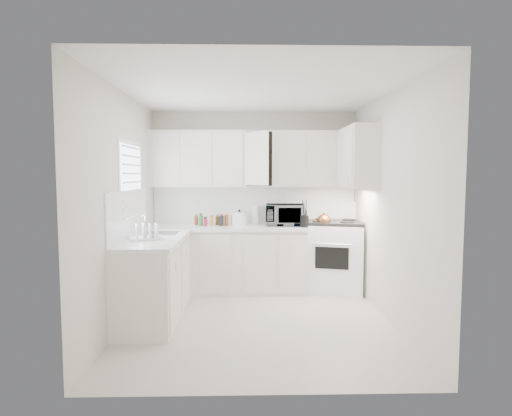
{
  "coord_description": "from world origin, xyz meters",
  "views": [
    {
      "loc": [
        -0.13,
        -4.68,
        1.67
      ],
      "look_at": [
        0.0,
        0.7,
        1.25
      ],
      "focal_mm": 29.57,
      "sensor_mm": 36.0,
      "label": 1
    }
  ],
  "objects_px": {
    "tea_kettle": "(324,220)",
    "microwave": "(285,212)",
    "dish_rack": "(146,231)",
    "rice_cooker": "(239,217)",
    "utensil_crock": "(304,213)",
    "stove": "(334,246)"
  },
  "relations": [
    {
      "from": "rice_cooker",
      "to": "tea_kettle",
      "type": "bearing_deg",
      "value": -13.3
    },
    {
      "from": "stove",
      "to": "rice_cooker",
      "type": "xyz_separation_m",
      "value": [
        -1.36,
        0.06,
        0.41
      ]
    },
    {
      "from": "rice_cooker",
      "to": "dish_rack",
      "type": "relative_size",
      "value": 0.62
    },
    {
      "from": "stove",
      "to": "dish_rack",
      "type": "relative_size",
      "value": 3.59
    },
    {
      "from": "utensil_crock",
      "to": "dish_rack",
      "type": "bearing_deg",
      "value": -151.55
    },
    {
      "from": "microwave",
      "to": "rice_cooker",
      "type": "relative_size",
      "value": 2.45
    },
    {
      "from": "rice_cooker",
      "to": "utensil_crock",
      "type": "relative_size",
      "value": 0.57
    },
    {
      "from": "stove",
      "to": "utensil_crock",
      "type": "relative_size",
      "value": 3.29
    },
    {
      "from": "utensil_crock",
      "to": "stove",
      "type": "bearing_deg",
      "value": 24.75
    },
    {
      "from": "stove",
      "to": "dish_rack",
      "type": "bearing_deg",
      "value": -136.26
    },
    {
      "from": "tea_kettle",
      "to": "utensil_crock",
      "type": "xyz_separation_m",
      "value": [
        -0.28,
        -0.05,
        0.1
      ]
    },
    {
      "from": "tea_kettle",
      "to": "dish_rack",
      "type": "distance_m",
      "value": 2.47
    },
    {
      "from": "rice_cooker",
      "to": "dish_rack",
      "type": "bearing_deg",
      "value": -130.67
    },
    {
      "from": "microwave",
      "to": "dish_rack",
      "type": "distance_m",
      "value": 2.13
    },
    {
      "from": "tea_kettle",
      "to": "microwave",
      "type": "bearing_deg",
      "value": 143.01
    },
    {
      "from": "rice_cooker",
      "to": "dish_rack",
      "type": "xyz_separation_m",
      "value": [
        -1.03,
        -1.32,
        -0.01
      ]
    },
    {
      "from": "stove",
      "to": "utensil_crock",
      "type": "height_order",
      "value": "utensil_crock"
    },
    {
      "from": "stove",
      "to": "dish_rack",
      "type": "xyz_separation_m",
      "value": [
        -2.4,
        -1.26,
        0.4
      ]
    },
    {
      "from": "stove",
      "to": "utensil_crock",
      "type": "bearing_deg",
      "value": -139.27
    },
    {
      "from": "tea_kettle",
      "to": "microwave",
      "type": "relative_size",
      "value": 0.43
    },
    {
      "from": "microwave",
      "to": "utensil_crock",
      "type": "relative_size",
      "value": 1.39
    },
    {
      "from": "rice_cooker",
      "to": "utensil_crock",
      "type": "distance_m",
      "value": 0.95
    }
  ]
}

